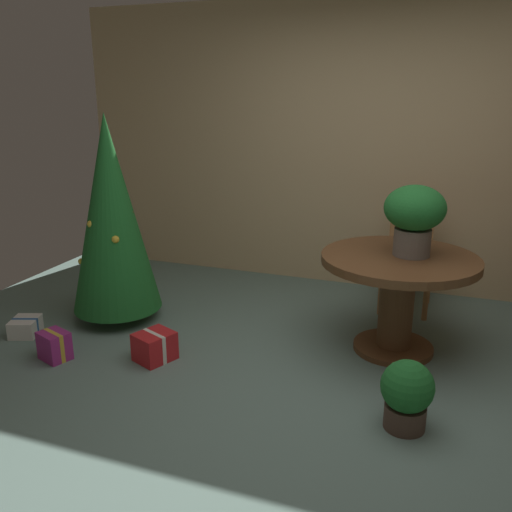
% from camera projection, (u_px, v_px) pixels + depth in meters
% --- Properties ---
extents(ground_plane, '(6.60, 6.60, 0.00)m').
position_uv_depth(ground_plane, '(324.00, 401.00, 3.28)').
color(ground_plane, slate).
extents(back_wall_panel, '(6.00, 0.10, 2.60)m').
position_uv_depth(back_wall_panel, '(385.00, 149.00, 4.88)').
color(back_wall_panel, tan).
rests_on(back_wall_panel, ground_plane).
extents(round_dining_table, '(1.08, 1.08, 0.71)m').
position_uv_depth(round_dining_table, '(398.00, 284.00, 3.79)').
color(round_dining_table, brown).
rests_on(round_dining_table, ground_plane).
extents(flower_vase, '(0.41, 0.41, 0.49)m').
position_uv_depth(flower_vase, '(414.00, 214.00, 3.66)').
color(flower_vase, '#665B51').
rests_on(flower_vase, round_dining_table).
extents(wooden_chair_far, '(0.40, 0.44, 0.90)m').
position_uv_depth(wooden_chair_far, '(409.00, 250.00, 4.60)').
color(wooden_chair_far, '#9E6B3D').
rests_on(wooden_chair_far, ground_plane).
extents(holiday_tree, '(0.70, 0.70, 1.65)m').
position_uv_depth(holiday_tree, '(111.00, 214.00, 4.22)').
color(holiday_tree, brown).
rests_on(holiday_tree, ground_plane).
extents(gift_box_red, '(0.30, 0.31, 0.20)m').
position_uv_depth(gift_box_red, '(155.00, 346.00, 3.76)').
color(gift_box_red, red).
rests_on(gift_box_red, ground_plane).
extents(gift_box_purple, '(0.25, 0.22, 0.20)m').
position_uv_depth(gift_box_purple, '(54.00, 346.00, 3.77)').
color(gift_box_purple, '#9E287A').
rests_on(gift_box_purple, ground_plane).
extents(gift_box_cream, '(0.26, 0.28, 0.13)m').
position_uv_depth(gift_box_cream, '(25.00, 327.00, 4.16)').
color(gift_box_cream, silver).
rests_on(gift_box_cream, ground_plane).
extents(potted_plant, '(0.29, 0.29, 0.40)m').
position_uv_depth(potted_plant, '(407.00, 393.00, 2.96)').
color(potted_plant, '#4C382D').
rests_on(potted_plant, ground_plane).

